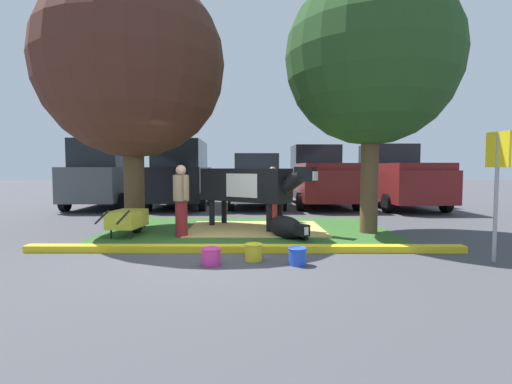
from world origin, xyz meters
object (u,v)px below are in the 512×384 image
Objects in this scene: bucket_pink at (211,256)px; pickup_truck_black at (319,178)px; suv_black at (182,174)px; shade_tree_left at (132,66)px; person_handler at (181,199)px; pickup_truck_maroon at (396,178)px; person_visitor_near at (273,192)px; bucket_blue at (298,256)px; bucket_yellow at (253,252)px; wheelbarrow at (128,219)px; cow_holstein at (249,185)px; shade_tree_right at (372,59)px; calf_lying at (286,227)px; hatchback_white at (256,181)px; suv_dark_grey at (108,174)px; parking_sign at (497,170)px.

pickup_truck_black is at bearing 71.47° from bucket_pink.
shade_tree_left is at bearing -90.82° from suv_black.
pickup_truck_maroon is at bearing 43.30° from person_handler.
bucket_blue is at bearing -87.52° from person_visitor_near.
bucket_yellow is 9.12m from suv_black.
bucket_blue is (3.44, -2.39, -0.24)m from wheelbarrow.
person_handler is 9.49m from pickup_truck_maroon.
shade_tree_left reaches higher than cow_holstein.
bucket_blue is at bearing -45.75° from person_handler.
shade_tree_right is 3.84× the size of person_visitor_near.
bucket_pink is at bearing -103.29° from person_visitor_near.
calf_lying is 2.60m from bucket_pink.
hatchback_white is (-2.63, 5.98, -2.95)m from shade_tree_right.
suv_black is at bearing -174.75° from pickup_truck_black.
cow_holstein reaches higher than calf_lying.
person_visitor_near is at bearing -50.58° from suv_black.
cow_holstein is at bearing -43.58° from suv_dark_grey.
shade_tree_right is at bearing 56.42° from bucket_blue.
bucket_yellow is 0.07× the size of hatchback_white.
parking_sign is (6.60, -2.18, 1.07)m from wheelbarrow.
bucket_yellow is at bearing -105.29° from pickup_truck_black.
suv_black is at bearing 116.80° from cow_holstein.
suv_black is 2.87m from hatchback_white.
calf_lying is 0.80× the size of wheelbarrow.
pickup_truck_black reaches higher than calf_lying.
person_visitor_near is 4.84m from bucket_blue.
calf_lying is at bearing -2.51° from wheelbarrow.
person_handler is 3.31m from bucket_blue.
person_visitor_near is at bearing 36.63° from wheelbarrow.
suv_black reaches higher than pickup_truck_maroon.
parking_sign reaches higher than wheelbarrow.
bucket_yellow is 9.45m from pickup_truck_black.
shade_tree_right is 1.26× the size of suv_black.
suv_black is at bearing 179.77° from pickup_truck_maroon.
cow_holstein is 0.60× the size of suv_black.
parking_sign is at bearing -99.79° from pickup_truck_maroon.
wheelbarrow is 0.35× the size of suv_dark_grey.
parking_sign reaches higher than person_handler.
bucket_blue is (3.63, -3.45, -3.80)m from shade_tree_left.
pickup_truck_black is at bearing 75.73° from calf_lying.
suv_black reaches higher than parking_sign.
bucket_blue is (-3.16, -0.21, -1.32)m from parking_sign.
pickup_truck_maroon is (1.49, 8.62, -0.35)m from parking_sign.
pickup_truck_black reaches higher than bucket_yellow.
wheelbarrow is (-5.37, -0.52, -3.55)m from shade_tree_right.
calf_lying is 2.63m from person_visitor_near.
person_visitor_near is at bearing -83.18° from hatchback_white.
wheelbarrow reaches higher than bucket_yellow.
person_visitor_near is at bearing 50.29° from person_handler.
suv_black reaches higher than person_handler.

